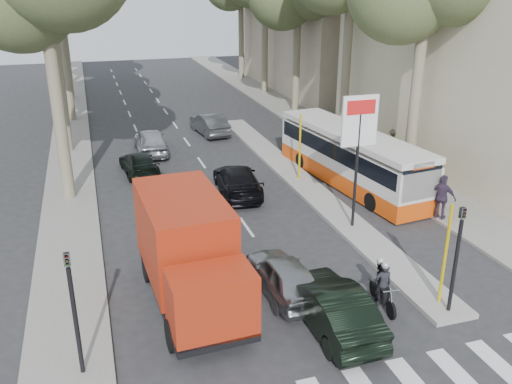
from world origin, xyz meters
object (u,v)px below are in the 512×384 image
at_px(silver_hatchback, 283,275).
at_px(red_truck, 188,251).
at_px(dark_hatchback, 332,306).
at_px(motorcycle, 381,283).
at_px(city_bus, 351,156).

distance_m(silver_hatchback, red_truck, 3.24).
height_order(dark_hatchback, motorcycle, motorcycle).
bearing_deg(silver_hatchback, dark_hatchback, 104.65).
bearing_deg(dark_hatchback, silver_hatchback, -72.84).
distance_m(silver_hatchback, city_bus, 11.11).
bearing_deg(motorcycle, dark_hatchback, -155.00).
xyz_separation_m(silver_hatchback, motorcycle, (2.74, -1.50, 0.06)).
distance_m(silver_hatchback, motorcycle, 3.12).
relative_size(silver_hatchback, red_truck, 0.61).
height_order(red_truck, motorcycle, red_truck).
height_order(dark_hatchback, red_truck, red_truck).
relative_size(dark_hatchback, red_truck, 0.68).
xyz_separation_m(dark_hatchback, red_truck, (-3.71, 2.70, 1.07)).
relative_size(silver_hatchback, motorcycle, 2.08).
xyz_separation_m(silver_hatchback, dark_hatchback, (0.71, -2.19, 0.05)).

